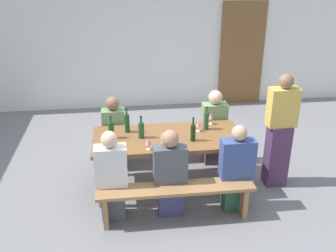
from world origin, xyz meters
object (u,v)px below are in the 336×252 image
object	(u,v)px
wine_glass_1	(163,135)
seated_guest_far_1	(214,129)
wine_bottle_1	(141,130)
wine_glass_0	(211,117)
wine_bottle_2	(193,132)
bench_near	(176,194)
standing_host	(279,133)
wine_bottle_4	(127,123)
seated_guest_near_2	(236,171)
seated_guest_near_0	(112,178)
bench_far	(162,139)
tasting_table	(168,142)
seated_guest_near_1	(170,175)
wine_bottle_0	(111,130)
wine_glass_3	(148,142)
wooden_door	(242,54)
seated_guest_far_0	(114,135)
wine_bottle_3	(206,121)
wine_glass_2	(198,124)

from	to	relation	value
wine_glass_1	seated_guest_far_1	xyz separation A→B (m)	(0.84, 0.78, -0.32)
wine_bottle_1	wine_glass_0	distance (m)	1.04
wine_bottle_2	wine_glass_1	bearing A→B (deg)	-176.14
bench_near	standing_host	distance (m)	1.65
standing_host	wine_bottle_4	bearing A→B (deg)	-9.14
seated_guest_near_2	seated_guest_near_0	bearing A→B (deg)	90.00
standing_host	seated_guest_near_2	bearing A→B (deg)	33.96
wine_bottle_4	seated_guest_far_1	distance (m)	1.38
bench_near	wine_glass_0	distance (m)	1.35
wine_bottle_2	seated_guest_near_0	bearing A→B (deg)	-157.45
bench_far	tasting_table	bearing A→B (deg)	-90.00
seated_guest_near_2	bench_near	bearing A→B (deg)	101.11
wine_bottle_2	seated_guest_near_2	size ratio (longest dim) A/B	0.29
seated_guest_near_1	seated_guest_far_1	size ratio (longest dim) A/B	0.96
tasting_table	wine_bottle_0	distance (m)	0.76
wine_glass_0	standing_host	xyz separation A→B (m)	(0.83, -0.44, -0.10)
wine_glass_3	seated_guest_far_1	distance (m)	1.43
seated_guest_far_1	seated_guest_near_2	bearing A→B (deg)	0.10
bench_far	seated_guest_near_0	distance (m)	1.53
seated_guest_near_0	wooden_door	bearing A→B (deg)	-35.86
wine_glass_1	wooden_door	bearing A→B (deg)	58.56
wine_bottle_1	wine_glass_3	xyz separation A→B (m)	(0.06, -0.35, -0.00)
tasting_table	seated_guest_far_1	size ratio (longest dim) A/B	1.70
bench_near	wine_bottle_2	bearing A→B (deg)	62.73
wine_bottle_4	seated_guest_near_0	distance (m)	0.90
wine_glass_0	seated_guest_far_0	distance (m)	1.41
tasting_table	seated_guest_far_0	world-z (taller)	seated_guest_far_0
wooden_door	wine_bottle_2	xyz separation A→B (m)	(-1.61, -3.24, -0.18)
wooden_door	wine_bottle_3	bearing A→B (deg)	-115.27
wine_glass_2	seated_guest_near_2	world-z (taller)	seated_guest_near_2
seated_guest_near_2	standing_host	distance (m)	0.89
wine_bottle_1	wine_glass_1	bearing A→B (deg)	-35.97
wine_bottle_4	bench_far	bearing A→B (deg)	45.52
wine_glass_1	bench_near	bearing A→B (deg)	-81.73
bench_near	wine_glass_0	bearing A→B (deg)	59.01
tasting_table	wine_glass_1	world-z (taller)	wine_glass_1
seated_guest_near_0	standing_host	world-z (taller)	standing_host
wine_bottle_4	seated_guest_far_1	xyz separation A→B (m)	(1.28, 0.38, -0.33)
wine_bottle_0	wine_glass_2	xyz separation A→B (m)	(1.15, 0.07, -0.02)
bench_near	wine_bottle_4	size ratio (longest dim) A/B	5.47
wine_bottle_4	wine_glass_1	bearing A→B (deg)	-41.81
wine_glass_2	seated_guest_near_2	bearing A→B (deg)	-64.39
seated_guest_near_0	tasting_table	bearing A→B (deg)	-51.28
wine_bottle_1	wine_glass_1	size ratio (longest dim) A/B	1.78
wooden_door	wine_bottle_3	world-z (taller)	wooden_door
bench_far	wine_glass_2	world-z (taller)	wine_glass_2
bench_far	seated_guest_near_0	world-z (taller)	seated_guest_near_0
bench_near	seated_guest_near_2	world-z (taller)	seated_guest_near_2
bench_far	standing_host	distance (m)	1.75
wine_glass_2	seated_guest_far_0	bearing A→B (deg)	157.32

